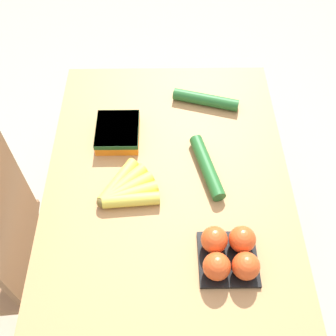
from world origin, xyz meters
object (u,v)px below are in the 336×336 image
tomato_pack (229,253)px  cucumber_far (206,100)px  carrot_bag (118,132)px  cucumber_near (207,167)px  banana_bunch (125,190)px

tomato_pack → cucumber_far: tomato_pack is taller
tomato_pack → carrot_bag: tomato_pack is taller
tomato_pack → cucumber_near: tomato_pack is taller
carrot_bag → cucumber_near: size_ratio=0.68×
carrot_bag → cucumber_near: 0.32m
cucumber_near → cucumber_far: bearing=-3.2°
carrot_bag → cucumber_far: bearing=-63.2°
tomato_pack → cucumber_near: (0.30, 0.04, -0.02)m
cucumber_far → banana_bunch: bearing=145.0°
carrot_bag → cucumber_far: 0.34m
cucumber_near → cucumber_far: 0.30m
carrot_bag → cucumber_far: carrot_bag is taller
carrot_bag → banana_bunch: bearing=-170.7°
banana_bunch → tomato_pack: size_ratio=1.17×
cucumber_near → banana_bunch: bearing=108.5°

